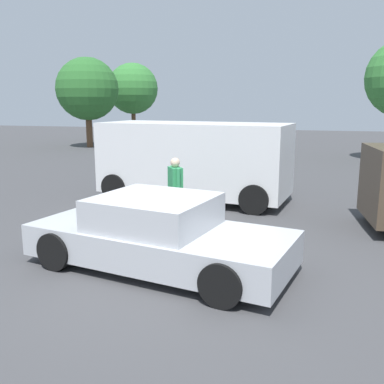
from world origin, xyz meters
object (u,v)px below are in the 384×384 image
(sedan_foreground, at_px, (159,235))
(pedestrian, at_px, (175,186))
(van_white, at_px, (194,159))
(dog, at_px, (105,208))

(sedan_foreground, height_order, pedestrian, pedestrian)
(sedan_foreground, distance_m, van_white, 5.31)
(dog, xyz_separation_m, van_white, (1.53, 2.59, 0.94))
(dog, bearing_deg, pedestrian, -142.67)
(dog, height_order, pedestrian, pedestrian)
(sedan_foreground, bearing_deg, van_white, 109.93)
(van_white, bearing_deg, pedestrian, -76.23)
(dog, relative_size, pedestrian, 0.33)
(dog, bearing_deg, van_white, -79.30)
(sedan_foreground, distance_m, dog, 3.53)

